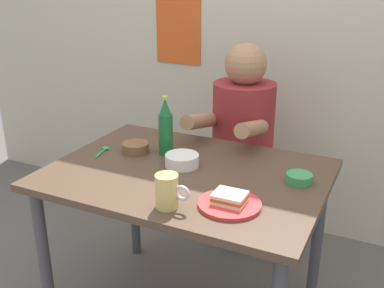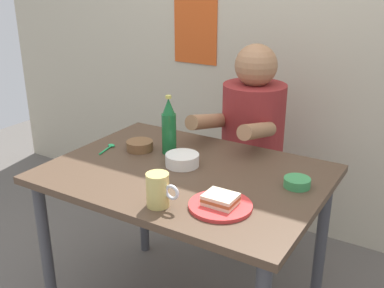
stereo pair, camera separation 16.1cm
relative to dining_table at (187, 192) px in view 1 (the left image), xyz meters
name	(u,v)px [view 1 (the left image)]	position (x,y,z in m)	size (l,w,h in m)	color
wall_back	(270,9)	(0.00, 1.05, 0.65)	(4.40, 0.09, 2.60)	#BCB299
dining_table	(187,192)	(0.00, 0.00, 0.00)	(1.10, 0.80, 0.74)	#4C3828
stool	(240,194)	(0.01, 0.63, -0.30)	(0.34, 0.34, 0.45)	#4C4C51
person_seated	(243,122)	(0.01, 0.62, 0.12)	(0.33, 0.56, 0.72)	maroon
plate_orange	(230,204)	(0.26, -0.20, 0.10)	(0.22, 0.22, 0.01)	red
sandwich	(230,198)	(0.26, -0.20, 0.13)	(0.11, 0.09, 0.04)	beige
beer_mug	(168,191)	(0.07, -0.29, 0.15)	(0.13, 0.08, 0.12)	#D1BC66
beer_bottle	(166,128)	(-0.17, 0.13, 0.21)	(0.06, 0.06, 0.26)	#19602D
condiment_bowl_brown	(135,147)	(-0.30, 0.09, 0.12)	(0.12, 0.12, 0.04)	brown
dip_bowl_green	(299,178)	(0.43, 0.09, 0.11)	(0.10, 0.10, 0.03)	#388C4C
rice_bowl_white	(182,160)	(-0.04, 0.04, 0.12)	(0.14, 0.14, 0.05)	silver
spoon	(104,150)	(-0.43, 0.03, 0.10)	(0.04, 0.12, 0.01)	#26A559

